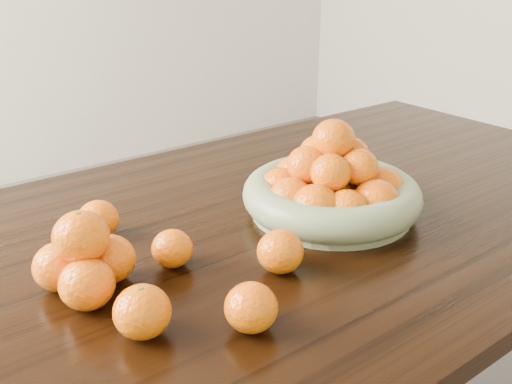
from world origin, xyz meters
TOP-DOWN VIEW (x-y plane):
  - dining_table at (0.00, 0.00)m, footprint 2.00×1.00m
  - fruit_bowl at (0.14, -0.05)m, footprint 0.37×0.37m
  - orange_pyramid at (-0.37, -0.03)m, footprint 0.16×0.16m
  - loose_orange_0 at (-0.35, -0.19)m, footprint 0.08×0.08m
  - loose_orange_1 at (-0.22, -0.27)m, footprint 0.08×0.08m
  - loose_orange_2 at (-0.09, -0.17)m, footprint 0.08×0.08m
  - loose_orange_3 at (-0.28, 0.14)m, footprint 0.08×0.08m
  - loose_orange_4 at (-0.23, -0.04)m, footprint 0.07×0.07m

SIDE VIEW (x-z plane):
  - dining_table at x=0.00m, z-range 0.29..1.04m
  - loose_orange_4 at x=-0.23m, z-range 0.75..0.82m
  - loose_orange_1 at x=-0.22m, z-range 0.75..0.82m
  - loose_orange_3 at x=-0.28m, z-range 0.75..0.82m
  - loose_orange_2 at x=-0.09m, z-range 0.75..0.82m
  - loose_orange_0 at x=-0.35m, z-range 0.75..0.83m
  - orange_pyramid at x=-0.37m, z-range 0.74..0.87m
  - fruit_bowl at x=0.14m, z-range 0.71..0.91m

